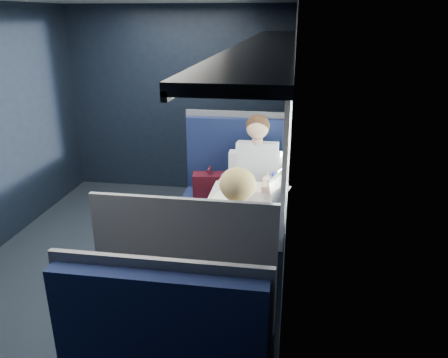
% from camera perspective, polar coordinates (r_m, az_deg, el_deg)
% --- Properties ---
extents(ground, '(2.80, 4.20, 0.01)m').
position_cam_1_polar(ground, '(4.12, -12.76, -11.85)').
color(ground, black).
extents(room_shell, '(3.00, 4.40, 2.40)m').
position_cam_1_polar(room_shell, '(3.55, -14.28, 8.75)').
color(room_shell, black).
rests_on(room_shell, ground).
extents(table, '(0.62, 1.00, 0.74)m').
position_cam_1_polar(table, '(3.56, 2.11, -4.44)').
color(table, '#54565E').
rests_on(table, ground).
extents(seat_bay_near, '(1.04, 0.62, 1.26)m').
position_cam_1_polar(seat_bay_near, '(4.47, 0.96, -2.41)').
color(seat_bay_near, '#0B1233').
rests_on(seat_bay_near, ground).
extents(seat_bay_far, '(1.04, 0.62, 1.26)m').
position_cam_1_polar(seat_bay_far, '(2.97, -3.68, -15.71)').
color(seat_bay_far, '#0B1233').
rests_on(seat_bay_far, ground).
extents(seat_row_front, '(1.04, 0.51, 1.16)m').
position_cam_1_polar(seat_row_front, '(5.33, 2.42, 1.31)').
color(seat_row_front, '#0B1233').
rests_on(seat_row_front, ground).
extents(man, '(0.53, 0.56, 1.32)m').
position_cam_1_polar(man, '(4.17, 4.18, 0.22)').
color(man, black).
rests_on(man, ground).
extents(woman, '(0.53, 0.56, 1.32)m').
position_cam_1_polar(woman, '(2.90, 1.79, -9.23)').
color(woman, black).
rests_on(woman, ground).
extents(papers, '(0.73, 0.92, 0.01)m').
position_cam_1_polar(papers, '(3.62, 3.02, -2.62)').
color(papers, white).
rests_on(papers, table).
extents(laptop, '(0.34, 0.39, 0.25)m').
position_cam_1_polar(laptop, '(3.54, 5.92, -2.14)').
color(laptop, silver).
rests_on(laptop, table).
extents(bottle_small, '(0.06, 0.06, 0.20)m').
position_cam_1_polar(bottle_small, '(3.72, 6.38, -0.70)').
color(bottle_small, silver).
rests_on(bottle_small, table).
extents(cup, '(0.07, 0.07, 0.09)m').
position_cam_1_polar(cup, '(3.84, 5.93, -0.62)').
color(cup, white).
rests_on(cup, table).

